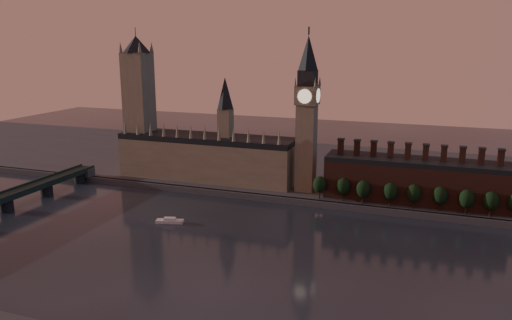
{
  "coord_description": "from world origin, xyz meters",
  "views": [
    {
      "loc": [
        88.09,
        -205.59,
        101.51
      ],
      "look_at": [
        -5.56,
        55.0,
        35.91
      ],
      "focal_mm": 35.0,
      "sensor_mm": 36.0,
      "label": 1
    }
  ],
  "objects": [
    {
      "name": "chimney_block",
      "position": [
        80.0,
        110.0,
        17.82
      ],
      "size": [
        110.0,
        25.0,
        37.0
      ],
      "color": "#532A1F",
      "rests_on": "north_bank"
    },
    {
      "name": "victoria_tower",
      "position": [
        -120.0,
        115.0,
        59.09
      ],
      "size": [
        24.0,
        24.0,
        108.0
      ],
      "color": "gray",
      "rests_on": "north_bank"
    },
    {
      "name": "embankment_tree_6",
      "position": [
        109.7,
        94.02,
        13.47
      ],
      "size": [
        8.6,
        8.6,
        14.88
      ],
      "color": "black",
      "rests_on": "north_bank"
    },
    {
      "name": "river_boat",
      "position": [
        -50.49,
        32.9,
        1.2
      ],
      "size": [
        16.31,
        8.33,
        3.14
      ],
      "rotation": [
        0.0,
        0.0,
        0.26
      ],
      "color": "silver",
      "rests_on": "ground"
    },
    {
      "name": "embankment_tree_7",
      "position": [
        122.6,
        94.56,
        13.47
      ],
      "size": [
        8.6,
        8.6,
        14.88
      ],
      "color": "black",
      "rests_on": "north_bank"
    },
    {
      "name": "embankment_tree_4",
      "position": [
        80.51,
        95.24,
        13.47
      ],
      "size": [
        8.6,
        8.6,
        14.88
      ],
      "color": "black",
      "rests_on": "north_bank"
    },
    {
      "name": "embankment_tree_5",
      "position": [
        95.35,
        95.42,
        13.47
      ],
      "size": [
        8.6,
        8.6,
        14.88
      ],
      "color": "black",
      "rests_on": "north_bank"
    },
    {
      "name": "embankment_tree_0",
      "position": [
        23.35,
        94.35,
        13.47
      ],
      "size": [
        8.6,
        8.6,
        14.88
      ],
      "color": "black",
      "rests_on": "north_bank"
    },
    {
      "name": "big_ben",
      "position": [
        10.0,
        110.0,
        56.83
      ],
      "size": [
        15.0,
        15.0,
        107.0
      ],
      "color": "gray",
      "rests_on": "north_bank"
    },
    {
      "name": "embankment_tree_2",
      "position": [
        50.74,
        93.51,
        13.47
      ],
      "size": [
        8.6,
        8.6,
        14.88
      ],
      "color": "black",
      "rests_on": "north_bank"
    },
    {
      "name": "palace_of_westminster",
      "position": [
        -64.41,
        114.91,
        21.63
      ],
      "size": [
        130.0,
        30.3,
        74.0
      ],
      "color": "gray",
      "rests_on": "north_bank"
    },
    {
      "name": "north_bank",
      "position": [
        0.0,
        178.04,
        2.0
      ],
      "size": [
        900.0,
        182.0,
        4.0
      ],
      "color": "#434348",
      "rests_on": "ground"
    },
    {
      "name": "embankment_tree_1",
      "position": [
        38.23,
        94.86,
        13.47
      ],
      "size": [
        8.6,
        8.6,
        14.88
      ],
      "color": "black",
      "rests_on": "north_bank"
    },
    {
      "name": "ground",
      "position": [
        0.0,
        0.0,
        0.0
      ],
      "size": [
        900.0,
        900.0,
        0.0
      ],
      "primitive_type": "plane",
      "color": "black",
      "rests_on": "ground"
    },
    {
      "name": "embankment_tree_3",
      "position": [
        67.0,
        93.6,
        13.47
      ],
      "size": [
        8.6,
        8.6,
        14.88
      ],
      "color": "black",
      "rests_on": "north_bank"
    }
  ]
}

